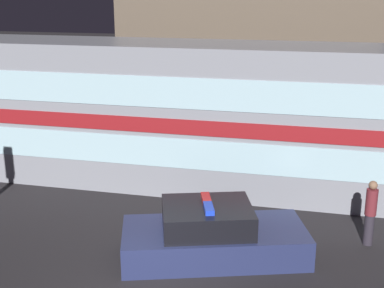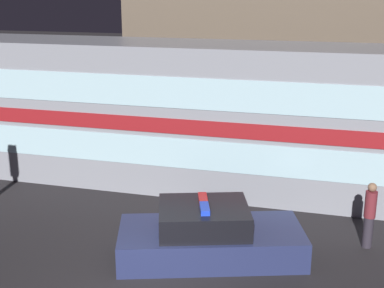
% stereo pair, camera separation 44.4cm
% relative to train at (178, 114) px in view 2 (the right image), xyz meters
% --- Properties ---
extents(train, '(23.94, 2.93, 4.45)m').
position_rel_train_xyz_m(train, '(0.00, 0.00, 0.00)').
color(train, gray).
rests_on(train, ground_plane).
extents(police_car, '(4.61, 3.12, 1.40)m').
position_rel_train_xyz_m(police_car, '(2.16, -4.65, -1.71)').
color(police_car, navy).
rests_on(police_car, ground_plane).
extents(pedestrian, '(0.28, 0.28, 1.65)m').
position_rel_train_xyz_m(pedestrian, '(5.73, -3.15, -1.38)').
color(pedestrian, '#2D2833').
rests_on(pedestrian, ground_plane).
extents(building_left, '(10.74, 5.89, 10.84)m').
position_rel_train_xyz_m(building_left, '(1.19, 8.60, 3.20)').
color(building_left, brown).
rests_on(building_left, ground_plane).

